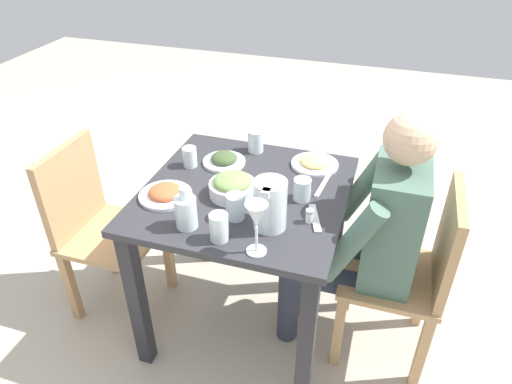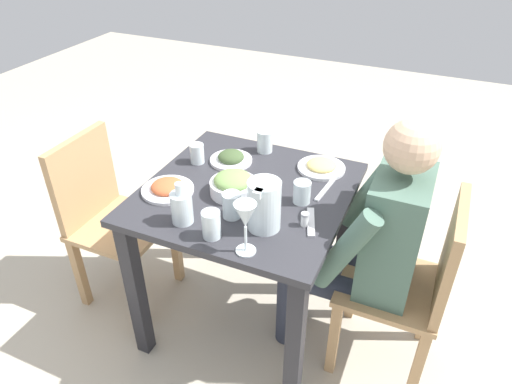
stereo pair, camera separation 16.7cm
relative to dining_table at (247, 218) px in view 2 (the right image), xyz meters
The scene contains 20 objects.
ground_plane 0.61m from the dining_table, ahead, with size 8.00×8.00×0.00m, color #B7AD99.
dining_table is the anchor object (origin of this frame).
chair_near 0.72m from the dining_table, 86.37° to the right, with size 0.40×0.40×0.85m.
chair_far 0.72m from the dining_table, 95.84° to the left, with size 0.40×0.40×0.85m.
diner_near 0.51m from the dining_table, 84.90° to the right, with size 0.48×0.53×1.15m.
water_pitcher 0.35m from the dining_table, 140.68° to the right, with size 0.16×0.12×0.19m.
salad_bowl 0.19m from the dining_table, 140.27° to the left, with size 0.19×0.19×0.09m.
plate_fries 0.39m from the dining_table, 39.56° to the right, with size 0.21×0.21×0.04m.
plate_dolmas 0.29m from the dining_table, 41.33° to the left, with size 0.19×0.19×0.05m.
plate_rice_curry 0.36m from the dining_table, 115.93° to the left, with size 0.21×0.21×0.05m.
water_glass_far_right 0.27m from the dining_table, behind, with size 0.07×0.07×0.10m, color silver.
water_glass_center 0.30m from the dining_table, 87.67° to the right, with size 0.07×0.07×0.09m, color silver.
water_glass_far_left 0.37m from the dining_table, 68.44° to the left, with size 0.06×0.06×0.09m, color silver.
water_glass_by_pitcher 0.38m from the dining_table, behind, with size 0.07×0.07×0.10m, color silver.
water_glass_near_left 0.39m from the dining_table, 10.09° to the left, with size 0.07×0.07×0.10m, color silver.
wine_glass 0.47m from the dining_table, 155.60° to the right, with size 0.08×0.08×0.20m.
oil_carafe 0.37m from the dining_table, 156.37° to the left, with size 0.08×0.08×0.16m.
salt_shaker 0.36m from the dining_table, 113.95° to the right, with size 0.03×0.03×0.05m.
fork_near 0.36m from the dining_table, 108.93° to the right, with size 0.17×0.03×0.01m, color silver.
knife_near 0.35m from the dining_table, 66.80° to the right, with size 0.18×0.02×0.01m, color silver.
Camera 2 is at (-1.43, -0.67, 1.79)m, focal length 32.72 mm.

